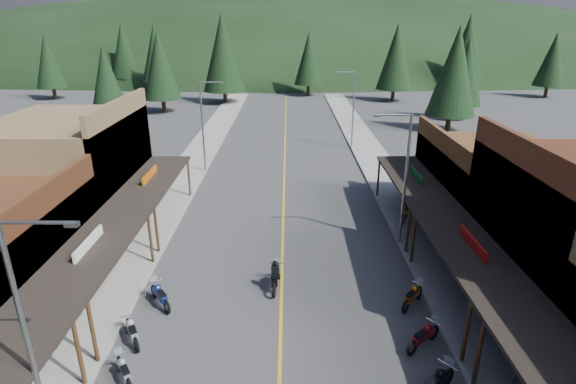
{
  "coord_description": "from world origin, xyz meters",
  "views": [
    {
      "loc": [
        0.32,
        -16.4,
        12.71
      ],
      "look_at": [
        0.33,
        9.0,
        3.0
      ],
      "focal_mm": 28.0,
      "sensor_mm": 36.0,
      "label": 1
    }
  ],
  "objects_px": {
    "streetlight_2": "(403,174)",
    "bike_east_6": "(435,383)",
    "shop_east_3": "(492,186)",
    "streetlight_1": "(204,123)",
    "pine_10": "(160,65)",
    "streetlight_0": "(30,333)",
    "bike_east_8": "(413,295)",
    "pine_3": "(309,58)",
    "bike_west_7": "(132,330)",
    "bike_east_7": "(424,335)",
    "pedestrian_east_b": "(405,210)",
    "bike_west_8": "(160,294)",
    "pine_7": "(124,50)",
    "pine_0": "(48,60)",
    "pine_4": "(396,57)",
    "bike_west_6": "(124,370)",
    "pine_5": "(467,48)",
    "pine_11": "(455,71)",
    "pine_8": "(106,79)",
    "pine_9": "(466,72)",
    "streetlight_3": "(352,106)",
    "rider_on_bike": "(275,276)",
    "shop_west_3": "(71,172)",
    "pine_6": "(552,59)",
    "pine_2": "(223,53)",
    "pine_1": "(156,52)"
  },
  "relations": [
    {
      "from": "streetlight_2",
      "to": "bike_east_6",
      "type": "distance_m",
      "value": 12.6
    },
    {
      "from": "shop_east_3",
      "to": "streetlight_1",
      "type": "xyz_separation_m",
      "value": [
        -20.71,
        10.7,
        1.93
      ]
    },
    {
      "from": "pine_10",
      "to": "streetlight_0",
      "type": "bearing_deg",
      "value": -78.84
    },
    {
      "from": "bike_east_8",
      "to": "pine_3",
      "type": "bearing_deg",
      "value": 131.34
    },
    {
      "from": "streetlight_1",
      "to": "bike_west_7",
      "type": "bearing_deg",
      "value": -88.19
    },
    {
      "from": "streetlight_1",
      "to": "bike_east_8",
      "type": "relative_size",
      "value": 3.99
    },
    {
      "from": "bike_east_7",
      "to": "pedestrian_east_b",
      "type": "bearing_deg",
      "value": 130.71
    },
    {
      "from": "bike_west_8",
      "to": "bike_east_6",
      "type": "height_order",
      "value": "bike_east_6"
    },
    {
      "from": "streetlight_2",
      "to": "pine_7",
      "type": "height_order",
      "value": "pine_7"
    },
    {
      "from": "pine_3",
      "to": "streetlight_1",
      "type": "bearing_deg",
      "value": -103.98
    },
    {
      "from": "pine_0",
      "to": "pine_4",
      "type": "xyz_separation_m",
      "value": [
        58.0,
        -2.0,
        0.75
      ]
    },
    {
      "from": "pine_4",
      "to": "pine_7",
      "type": "height_order",
      "value": "same"
    },
    {
      "from": "shop_east_3",
      "to": "streetlight_1",
      "type": "height_order",
      "value": "streetlight_1"
    },
    {
      "from": "bike_east_8",
      "to": "streetlight_1",
      "type": "bearing_deg",
      "value": 162.32
    },
    {
      "from": "shop_east_3",
      "to": "pedestrian_east_b",
      "type": "relative_size",
      "value": 5.76
    },
    {
      "from": "pine_0",
      "to": "bike_west_8",
      "type": "xyz_separation_m",
      "value": [
        34.27,
        -60.33,
        -5.87
      ]
    },
    {
      "from": "bike_east_6",
      "to": "bike_west_6",
      "type": "bearing_deg",
      "value": -134.25
    },
    {
      "from": "pine_5",
      "to": "pine_11",
      "type": "height_order",
      "value": "pine_5"
    },
    {
      "from": "pine_8",
      "to": "streetlight_0",
      "type": "bearing_deg",
      "value": -71.89
    },
    {
      "from": "pine_9",
      "to": "streetlight_3",
      "type": "bearing_deg",
      "value": -138.66
    },
    {
      "from": "pine_0",
      "to": "rider_on_bike",
      "type": "relative_size",
      "value": 4.87
    },
    {
      "from": "shop_west_3",
      "to": "bike_east_6",
      "type": "relative_size",
      "value": 4.71
    },
    {
      "from": "pine_8",
      "to": "streetlight_2",
      "type": "bearing_deg",
      "value": -47.86
    },
    {
      "from": "bike_west_6",
      "to": "pine_8",
      "type": "bearing_deg",
      "value": 77.17
    },
    {
      "from": "bike_west_7",
      "to": "bike_west_8",
      "type": "xyz_separation_m",
      "value": [
        0.5,
        2.57,
        0.04
      ]
    },
    {
      "from": "bike_west_6",
      "to": "rider_on_bike",
      "type": "xyz_separation_m",
      "value": [
        5.49,
        6.32,
        0.14
      ]
    },
    {
      "from": "bike_west_8",
      "to": "rider_on_bike",
      "type": "distance_m",
      "value": 5.62
    },
    {
      "from": "streetlight_2",
      "to": "rider_on_bike",
      "type": "distance_m",
      "value": 9.51
    },
    {
      "from": "streetlight_1",
      "to": "bike_east_7",
      "type": "bearing_deg",
      "value": -61.03
    },
    {
      "from": "streetlight_3",
      "to": "pine_5",
      "type": "bearing_deg",
      "value": 57.22
    },
    {
      "from": "bike_west_6",
      "to": "bike_west_7",
      "type": "xyz_separation_m",
      "value": [
        -0.43,
        2.25,
        0.04
      ]
    },
    {
      "from": "pine_6",
      "to": "pine_9",
      "type": "relative_size",
      "value": 1.02
    },
    {
      "from": "pine_10",
      "to": "pine_8",
      "type": "bearing_deg",
      "value": -111.8
    },
    {
      "from": "pine_5",
      "to": "rider_on_bike",
      "type": "relative_size",
      "value": 6.2
    },
    {
      "from": "shop_east_3",
      "to": "pedestrian_east_b",
      "type": "height_order",
      "value": "shop_east_3"
    },
    {
      "from": "pine_2",
      "to": "pine_9",
      "type": "xyz_separation_m",
      "value": [
        34.0,
        -13.0,
        -1.61
      ]
    },
    {
      "from": "pine_5",
      "to": "streetlight_1",
      "type": "bearing_deg",
      "value": -129.32
    },
    {
      "from": "streetlight_1",
      "to": "pine_3",
      "type": "xyz_separation_m",
      "value": [
        10.95,
        44.0,
        2.02
      ]
    },
    {
      "from": "rider_on_bike",
      "to": "bike_west_7",
      "type": "bearing_deg",
      "value": -142.28
    },
    {
      "from": "pine_1",
      "to": "pine_3",
      "type": "height_order",
      "value": "pine_1"
    },
    {
      "from": "pine_6",
      "to": "shop_east_3",
      "type": "bearing_deg",
      "value": -121.46
    },
    {
      "from": "pine_11",
      "to": "bike_east_8",
      "type": "relative_size",
      "value": 6.19
    },
    {
      "from": "streetlight_1",
      "to": "bike_east_7",
      "type": "distance_m",
      "value": 26.86
    },
    {
      "from": "pine_0",
      "to": "pine_4",
      "type": "relative_size",
      "value": 0.88
    },
    {
      "from": "pine_2",
      "to": "pine_4",
      "type": "xyz_separation_m",
      "value": [
        28.0,
        2.0,
        -0.75
      ]
    },
    {
      "from": "bike_east_6",
      "to": "bike_west_8",
      "type": "bearing_deg",
      "value": -156.69
    },
    {
      "from": "pine_9",
      "to": "bike_east_6",
      "type": "xyz_separation_m",
      "value": [
        -18.43,
        -48.93,
        -5.72
      ]
    },
    {
      "from": "streetlight_1",
      "to": "pine_0",
      "type": "xyz_separation_m",
      "value": [
        -33.05,
        40.0,
        2.02
      ]
    },
    {
      "from": "pine_5",
      "to": "bike_east_7",
      "type": "xyz_separation_m",
      "value": [
        -28.08,
        -73.25,
        -7.4
      ]
    },
    {
      "from": "bike_east_6",
      "to": "bike_west_7",
      "type": "bearing_deg",
      "value": -144.75
    }
  ]
}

